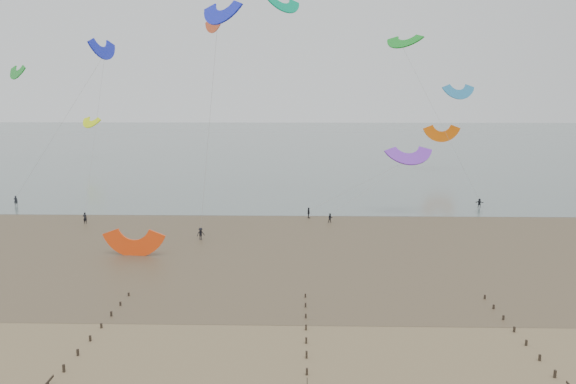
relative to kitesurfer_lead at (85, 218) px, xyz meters
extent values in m
plane|color=brown|center=(30.62, -43.77, -0.91)|extent=(500.00, 500.00, 0.00)
plane|color=#475654|center=(30.62, 156.23, -0.88)|extent=(500.00, 500.00, 0.00)
plane|color=#473A28|center=(30.62, -8.77, -0.90)|extent=(500.00, 500.00, 0.00)
ellipsoid|color=slate|center=(12.62, -21.77, -0.91)|extent=(23.60, 14.36, 0.01)
ellipsoid|color=slate|center=(42.62, -5.77, -0.91)|extent=(33.64, 18.32, 0.01)
ellipsoid|color=slate|center=(-9.38, -3.77, -0.91)|extent=(26.95, 14.22, 0.01)
cube|color=black|center=(16.62, -47.56, -0.65)|extent=(0.16, 0.16, 0.62)
cube|color=black|center=(16.62, -44.93, -0.67)|extent=(0.16, 0.16, 0.59)
cube|color=black|center=(16.62, -42.30, -0.68)|extent=(0.16, 0.16, 0.57)
cube|color=black|center=(16.62, -39.67, -0.70)|extent=(0.16, 0.16, 0.54)
cube|color=black|center=(16.62, -37.03, -0.71)|extent=(0.16, 0.16, 0.51)
cube|color=black|center=(16.62, -34.40, -0.72)|extent=(0.16, 0.16, 0.48)
cube|color=black|center=(16.62, -31.77, -0.74)|extent=(0.16, 0.16, 0.45)
cube|color=black|center=(34.62, -47.56, -0.65)|extent=(0.16, 0.16, 0.62)
cube|color=black|center=(34.62, -44.93, -0.67)|extent=(0.16, 0.16, 0.59)
cube|color=black|center=(34.62, -42.30, -0.68)|extent=(0.16, 0.16, 0.57)
cube|color=black|center=(34.62, -39.67, -0.70)|extent=(0.16, 0.16, 0.54)
cube|color=black|center=(34.62, -37.03, -0.71)|extent=(0.16, 0.16, 0.51)
cube|color=black|center=(34.62, -34.40, -0.72)|extent=(0.16, 0.16, 0.48)
cube|color=black|center=(34.62, -31.77, -0.74)|extent=(0.16, 0.16, 0.45)
cube|color=black|center=(52.62, -47.56, -0.65)|extent=(0.16, 0.16, 0.62)
cube|color=black|center=(52.62, -44.93, -0.67)|extent=(0.16, 0.16, 0.59)
cube|color=black|center=(52.62, -42.30, -0.68)|extent=(0.16, 0.16, 0.57)
cube|color=black|center=(52.62, -39.67, -0.70)|extent=(0.16, 0.16, 0.54)
cube|color=black|center=(52.62, -37.03, -0.71)|extent=(0.16, 0.16, 0.51)
cube|color=black|center=(52.62, -34.40, -0.72)|extent=(0.16, 0.16, 0.48)
cube|color=black|center=(52.62, -31.77, -0.74)|extent=(0.16, 0.16, 0.45)
imported|color=black|center=(0.00, 0.00, 0.00)|extent=(0.69, 0.47, 1.83)
imported|color=black|center=(35.41, 4.67, -0.01)|extent=(0.60, 1.12, 1.82)
imported|color=black|center=(38.81, 1.48, -0.15)|extent=(0.80, 0.65, 1.52)
imported|color=black|center=(66.36, 14.32, -0.10)|extent=(1.58, 0.95, 1.62)
imported|color=black|center=(-18.31, 14.20, -0.02)|extent=(0.78, 0.70, 1.80)
imported|color=black|center=(20.06, -9.51, -0.04)|extent=(1.31, 1.14, 1.76)
camera|label=1|loc=(34.14, -85.73, 19.47)|focal=35.00mm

